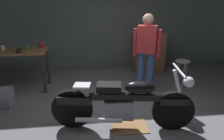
# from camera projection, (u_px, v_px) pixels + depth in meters

# --- Properties ---
(ground_plane) EXTENTS (12.00, 12.00, 0.00)m
(ground_plane) POSITION_uv_depth(u_px,v_px,m) (116.00, 120.00, 3.37)
(ground_plane) COLOR slate
(back_wall) EXTENTS (8.00, 0.12, 3.10)m
(back_wall) POSITION_uv_depth(u_px,v_px,m) (102.00, 14.00, 5.47)
(back_wall) COLOR #56605B
(back_wall) RESTS_ON ground_plane
(workbench) EXTENTS (1.30, 0.64, 0.90)m
(workbench) POSITION_uv_depth(u_px,v_px,m) (16.00, 56.00, 4.27)
(workbench) COLOR brown
(workbench) RESTS_ON ground_plane
(motorcycle) EXTENTS (2.17, 0.66, 1.00)m
(motorcycle) POSITION_uv_depth(u_px,v_px,m) (123.00, 103.00, 3.01)
(motorcycle) COLOR black
(motorcycle) RESTS_ON ground_plane
(person_standing) EXTENTS (0.53, 0.36, 1.67)m
(person_standing) POSITION_uv_depth(u_px,v_px,m) (146.00, 51.00, 4.11)
(person_standing) COLOR #3E5C97
(person_standing) RESTS_ON ground_plane
(shop_stool) EXTENTS (0.32, 0.32, 0.64)m
(shop_stool) POSITION_uv_depth(u_px,v_px,m) (182.00, 67.00, 4.47)
(shop_stool) COLOR #B2B2B7
(shop_stool) RESTS_ON ground_plane
(wooden_dresser) EXTENTS (0.80, 0.47, 1.10)m
(wooden_dresser) POSITION_uv_depth(u_px,v_px,m) (149.00, 52.00, 5.47)
(wooden_dresser) COLOR brown
(wooden_dresser) RESTS_ON ground_plane
(drip_tray) EXTENTS (0.56, 0.40, 0.01)m
(drip_tray) POSITION_uv_depth(u_px,v_px,m) (130.00, 127.00, 3.18)
(drip_tray) COLOR olive
(drip_tray) RESTS_ON ground_plane
(storage_bin) EXTENTS (0.44, 0.32, 0.34)m
(storage_bin) POSITION_uv_depth(u_px,v_px,m) (0.00, 98.00, 3.75)
(storage_bin) COLOR gray
(storage_bin) RESTS_ON ground_plane
(mug_black_matte) EXTENTS (0.10, 0.07, 0.09)m
(mug_black_matte) POSITION_uv_depth(u_px,v_px,m) (19.00, 51.00, 4.04)
(mug_black_matte) COLOR black
(mug_black_matte) RESTS_ON workbench
(mug_white_ceramic) EXTENTS (0.11, 0.08, 0.10)m
(mug_white_ceramic) POSITION_uv_depth(u_px,v_px,m) (3.00, 48.00, 4.22)
(mug_white_ceramic) COLOR white
(mug_white_ceramic) RESTS_ON workbench
(mug_red_diner) EXTENTS (0.12, 0.09, 0.11)m
(mug_red_diner) POSITION_uv_depth(u_px,v_px,m) (41.00, 45.00, 4.48)
(mug_red_diner) COLOR red
(mug_red_diner) RESTS_ON workbench
(mug_green_speckled) EXTENTS (0.11, 0.08, 0.09)m
(mug_green_speckled) POSITION_uv_depth(u_px,v_px,m) (27.00, 47.00, 4.32)
(mug_green_speckled) COLOR #3D7F4C
(mug_green_speckled) RESTS_ON workbench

